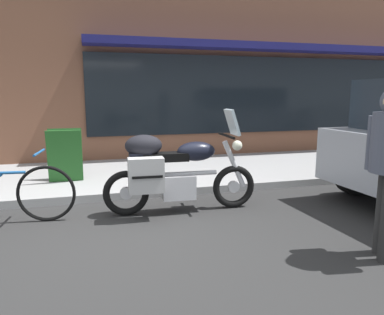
{
  "coord_description": "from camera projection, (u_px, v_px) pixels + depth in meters",
  "views": [
    {
      "loc": [
        -0.37,
        -4.01,
        1.58
      ],
      "look_at": [
        0.97,
        0.81,
        0.7
      ],
      "focal_mm": 34.01,
      "sensor_mm": 36.0,
      "label": 1
    }
  ],
  "objects": [
    {
      "name": "parked_bicycle",
      "position": [
        2.0,
        193.0,
        4.43
      ],
      "size": [
        1.71,
        0.48,
        0.95
      ],
      "color": "black",
      "rests_on": "ground_plane"
    },
    {
      "name": "sandwich_board_sign",
      "position": [
        65.0,
        155.0,
        6.1
      ],
      "size": [
        0.55,
        0.4,
        0.87
      ],
      "color": "#1E511E",
      "rests_on": "sidewalk_curb"
    },
    {
      "name": "touring_motorcycle",
      "position": [
        172.0,
        170.0,
        4.79
      ],
      "size": [
        2.08,
        0.63,
        1.38
      ],
      "color": "black",
      "rests_on": "ground_plane"
    },
    {
      "name": "ground_plane",
      "position": [
        129.0,
        233.0,
        4.17
      ],
      "size": [
        80.0,
        80.0,
        0.0
      ],
      "primitive_type": "plane",
      "color": "#292929"
    }
  ]
}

